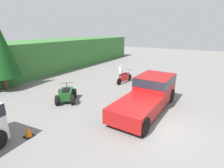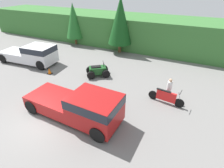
# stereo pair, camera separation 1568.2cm
# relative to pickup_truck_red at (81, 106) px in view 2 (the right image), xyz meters

# --- Properties ---
(ground_plane) EXTENTS (80.00, 80.00, 0.00)m
(ground_plane) POSITION_rel_pickup_truck_red_xyz_m (-2.13, -1.15, -1.01)
(ground_plane) COLOR slate
(hillside_backdrop) EXTENTS (44.00, 6.00, 3.54)m
(hillside_backdrop) POSITION_rel_pickup_truck_red_xyz_m (-2.13, 14.85, 0.76)
(hillside_backdrop) COLOR #387033
(hillside_backdrop) RESTS_ON ground_plane
(tree_left) EXTENTS (2.21, 2.21, 5.03)m
(tree_left) POSITION_rel_pickup_truck_red_xyz_m (-9.04, 11.82, 1.95)
(tree_left) COLOR brown
(tree_left) RESTS_ON ground_plane
(tree_mid_left) EXTENTS (2.62, 2.62, 5.96)m
(tree_mid_left) POSITION_rel_pickup_truck_red_xyz_m (-2.67, 11.53, 2.50)
(tree_mid_left) COLOR brown
(tree_mid_left) RESTS_ON ground_plane
(pickup_truck_red) EXTENTS (6.03, 2.38, 1.90)m
(pickup_truck_red) POSITION_rel_pickup_truck_red_xyz_m (0.00, 0.00, 0.00)
(pickup_truck_red) COLOR maroon
(pickup_truck_red) RESTS_ON ground_plane
(pickup_truck_second) EXTENTS (6.01, 2.68, 1.90)m
(pickup_truck_second) POSITION_rel_pickup_truck_red_xyz_m (-9.03, 4.81, -0.00)
(pickup_truck_second) COLOR silver
(pickup_truck_second) RESTS_ON ground_plane
(dirt_bike) EXTENTS (2.40, 0.60, 1.15)m
(dirt_bike) POSITION_rel_pickup_truck_red_xyz_m (4.11, 3.82, -0.53)
(dirt_bike) COLOR black
(dirt_bike) RESTS_ON ground_plane
(quad_atv) EXTENTS (2.29, 2.14, 1.19)m
(quad_atv) POSITION_rel_pickup_truck_red_xyz_m (-1.98, 5.28, -0.54)
(quad_atv) COLOR black
(quad_atv) RESTS_ON ground_plane
(rider_person) EXTENTS (0.37, 0.37, 1.64)m
(rider_person) POSITION_rel_pickup_truck_red_xyz_m (4.16, 4.26, -0.12)
(rider_person) COLOR navy
(rider_person) RESTS_ON ground_plane
(traffic_cone) EXTENTS (0.42, 0.42, 0.55)m
(traffic_cone) POSITION_rel_pickup_truck_red_xyz_m (-6.03, 3.71, -0.76)
(traffic_cone) COLOR black
(traffic_cone) RESTS_ON ground_plane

